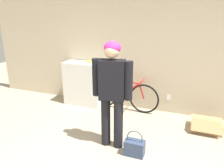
{
  "coord_description": "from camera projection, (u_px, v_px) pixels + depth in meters",
  "views": [
    {
      "loc": [
        1.0,
        -1.96,
        2.09
      ],
      "look_at": [
        -0.14,
        0.98,
        1.07
      ],
      "focal_mm": 35.0,
      "sensor_mm": 36.0,
      "label": 1
    }
  ],
  "objects": [
    {
      "name": "banana",
      "position": [
        91.0,
        62.0,
        5.0
      ],
      "size": [
        0.28,
        0.08,
        0.04
      ],
      "color": "#EAD64C",
      "rests_on": "side_shelf"
    },
    {
      "name": "person",
      "position": [
        112.0,
        88.0,
        3.34
      ],
      "size": [
        0.65,
        0.28,
        1.71
      ],
      "rotation": [
        0.0,
        0.0,
        0.21
      ],
      "color": "black",
      "rests_on": "ground_plane"
    },
    {
      "name": "bicycle",
      "position": [
        123.0,
        95.0,
        4.89
      ],
      "size": [
        1.61,
        0.46,
        0.73
      ],
      "rotation": [
        0.0,
        0.0,
        -0.04
      ],
      "color": "black",
      "rests_on": "ground_plane"
    },
    {
      "name": "side_shelf",
      "position": [
        84.0,
        84.0,
        5.17
      ],
      "size": [
        0.91,
        0.42,
        1.02
      ],
      "color": "white",
      "rests_on": "ground_plane"
    },
    {
      "name": "wall_back",
      "position": [
        146.0,
        52.0,
        4.67
      ],
      "size": [
        8.0,
        0.07,
        2.6
      ],
      "color": "beige",
      "rests_on": "ground_plane"
    },
    {
      "name": "handbag",
      "position": [
        134.0,
        147.0,
        3.35
      ],
      "size": [
        0.31,
        0.18,
        0.42
      ],
      "color": "#334260",
      "rests_on": "ground_plane"
    },
    {
      "name": "cardboard_box",
      "position": [
        206.0,
        125.0,
        4.09
      ],
      "size": [
        0.55,
        0.5,
        0.27
      ],
      "color": "tan",
      "rests_on": "ground_plane"
    }
  ]
}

